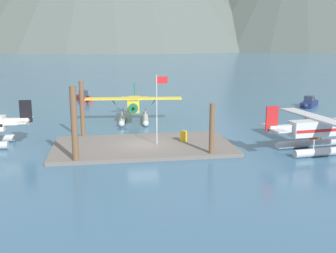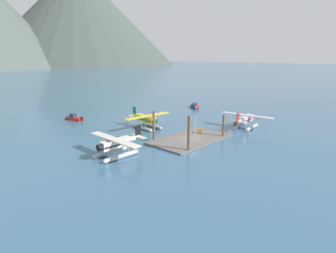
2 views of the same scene
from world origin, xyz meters
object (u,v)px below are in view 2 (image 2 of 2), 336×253
(seaplane_cream_port_fwd, at_px, (116,146))
(boat_navy_open_east, at_px, (195,106))
(fuel_drum, at_px, (200,131))
(seaplane_yellow_bow_centre, at_px, (147,121))
(seaplane_silver_stbd_aft, at_px, (246,121))
(mooring_buoy, at_px, (235,123))
(boat_red_open_north, at_px, (74,118))
(flagpole, at_px, (196,117))

(seaplane_cream_port_fwd, distance_m, boat_navy_open_east, 41.18)
(fuel_drum, height_order, seaplane_yellow_bow_centre, seaplane_yellow_bow_centre)
(seaplane_silver_stbd_aft, relative_size, boat_navy_open_east, 2.53)
(mooring_buoy, xyz_separation_m, boat_navy_open_east, (9.39, 18.06, 0.07))
(seaplane_silver_stbd_aft, bearing_deg, boat_red_open_north, 121.74)
(flagpole, bearing_deg, seaplane_cream_port_fwd, 169.30)
(fuel_drum, bearing_deg, mooring_buoy, -3.62)
(boat_navy_open_east, bearing_deg, seaplane_silver_stbd_aft, -117.02)
(fuel_drum, height_order, mooring_buoy, fuel_drum)
(mooring_buoy, relative_size, seaplane_cream_port_fwd, 0.08)
(flagpole, distance_m, boat_red_open_north, 29.98)
(mooring_buoy, distance_m, boat_navy_open_east, 20.35)
(seaplane_yellow_bow_centre, distance_m, seaplane_cream_port_fwd, 16.30)
(mooring_buoy, bearing_deg, seaplane_cream_port_fwd, 174.20)
(fuel_drum, distance_m, boat_red_open_north, 29.82)
(flagpole, xyz_separation_m, seaplane_cream_port_fwd, (-15.08, 2.85, -2.32))
(flagpole, distance_m, seaplane_silver_stbd_aft, 13.03)
(mooring_buoy, relative_size, seaplane_silver_stbd_aft, 0.08)
(fuel_drum, xyz_separation_m, seaplane_silver_stbd_aft, (10.15, -3.83, 0.84))
(flagpole, bearing_deg, seaplane_silver_stbd_aft, -14.38)
(mooring_buoy, bearing_deg, flagpole, 179.65)
(flagpole, bearing_deg, boat_red_open_north, 104.39)
(boat_navy_open_east, bearing_deg, fuel_drum, -140.40)
(flagpole, xyz_separation_m, seaplane_silver_stbd_aft, (12.42, -3.18, -2.32))
(fuel_drum, relative_size, seaplane_yellow_bow_centre, 0.08)
(seaplane_silver_stbd_aft, bearing_deg, seaplane_cream_port_fwd, 167.63)
(flagpole, bearing_deg, mooring_buoy, -0.35)
(flagpole, xyz_separation_m, seaplane_yellow_bow_centre, (-1.16, 11.31, -2.32))
(flagpole, distance_m, mooring_buoy, 14.25)
(seaplane_yellow_bow_centre, relative_size, boat_navy_open_east, 2.53)
(seaplane_silver_stbd_aft, distance_m, seaplane_yellow_bow_centre, 19.86)
(boat_red_open_north, bearing_deg, mooring_buoy, -53.75)
(boat_red_open_north, bearing_deg, seaplane_cream_port_fwd, -106.45)
(boat_red_open_north, bearing_deg, seaplane_silver_stbd_aft, -58.26)
(mooring_buoy, xyz_separation_m, seaplane_yellow_bow_centre, (-14.98, 11.40, 1.16))
(flagpole, height_order, seaplane_cream_port_fwd, flagpole)
(fuel_drum, bearing_deg, flagpole, -164.12)
(boat_red_open_north, bearing_deg, fuel_drum, -71.08)
(seaplane_yellow_bow_centre, bearing_deg, mooring_buoy, -37.28)
(flagpole, xyz_separation_m, mooring_buoy, (13.82, -0.09, -3.48))
(flagpole, xyz_separation_m, boat_red_open_north, (-7.40, 28.86, -3.41))
(seaplane_yellow_bow_centre, relative_size, seaplane_cream_port_fwd, 1.01)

